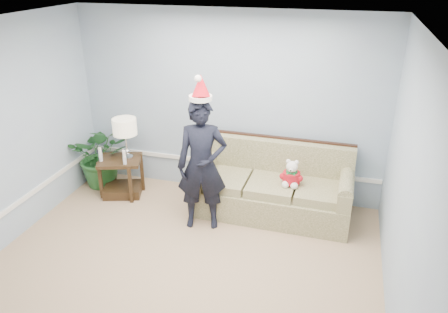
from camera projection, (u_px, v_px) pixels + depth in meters
room_shell at (155, 185)px, 4.06m from camera, size 4.54×5.04×2.74m
wainscot_trim at (115, 193)px, 5.76m from camera, size 4.49×4.99×0.06m
sofa at (273, 189)px, 6.08m from camera, size 2.13×0.94×0.99m
side_table at (122, 180)px, 6.57m from camera, size 0.73×0.67×0.58m
table_lamp at (125, 128)px, 6.26m from camera, size 0.35×0.35×0.62m
candle_pair at (112, 156)px, 6.28m from camera, size 0.44×0.05×0.21m
houseplant at (102, 155)px, 6.75m from camera, size 1.16×1.10×1.01m
man at (202, 165)px, 5.55m from camera, size 0.72×0.57×1.75m
santa_hat at (201, 88)px, 5.15m from camera, size 0.35×0.38×0.33m
teddy_bear at (291, 176)px, 5.76m from camera, size 0.24×0.26×0.37m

